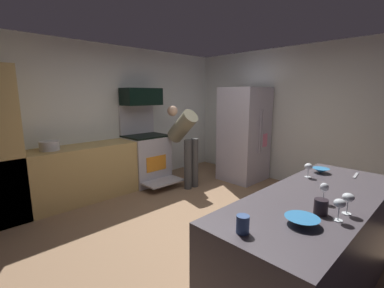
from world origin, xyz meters
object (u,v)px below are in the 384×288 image
Objects in this scene: wine_glass_near at (324,188)px; person_cook at (185,138)px; mixing_bowl_small at (321,171)px; stock_pot at (49,146)px; wine_glass_mid at (339,204)px; mug_tea at (321,207)px; refrigerator at (244,134)px; wine_glass_extra at (308,167)px; oven_range at (146,157)px; mixing_bowl_large at (302,221)px; wine_glass_far at (348,198)px; mug_coffee at (243,224)px; microwave at (141,97)px.

person_cook is at bearing 67.31° from wine_glass_near.
mixing_bowl_small is 0.61× the size of stock_pot.
mug_tea is (0.02, 0.12, -0.06)m from wine_glass_mid.
refrigerator is 3.33m from wine_glass_near.
wine_glass_near is 1.08× the size of wine_glass_extra.
person_cook is at bearing -17.28° from stock_pot.
wine_glass_near reaches higher than wine_glass_extra.
wine_glass_extra is (-0.25, 0.03, 0.08)m from mixing_bowl_small.
person_cook is (0.43, -0.65, 0.41)m from oven_range.
oven_range is at bearing 85.77° from wine_glass_extra.
mixing_bowl_small is (1.27, 0.35, 0.00)m from mixing_bowl_large.
oven_range is 9.71× the size of wine_glass_near.
oven_range is 3.25m from wine_glass_extra.
wine_glass_near reaches higher than mixing_bowl_small.
oven_range is 3.77m from mug_tea.
wine_glass_mid and wine_glass_far have the same top height.
mug_coffee is (-0.36, 0.20, 0.03)m from mixing_bowl_large.
mixing_bowl_small is 1.03m from wine_glass_far.
wine_glass_extra reaches higher than stock_pot.
stock_pot is at bearing 91.48° from mug_coffee.
oven_range is 3.67m from wine_glass_near.
mixing_bowl_small is at bearing 15.35° from mixing_bowl_large.
stock_pot is (-1.46, 3.22, -0.04)m from wine_glass_extra.
microwave reaches higher than wine_glass_far.
microwave is 4.35× the size of mixing_bowl_small.
mixing_bowl_large is 0.25m from mug_tea.
oven_range reaches higher than stock_pot.
microwave reaches higher than stock_pot.
wine_glass_far is at bearing -112.92° from person_cook.
mug_tea reaches higher than mixing_bowl_small.
person_cook is at bearing 154.67° from refrigerator.
wine_glass_mid is 0.55× the size of stock_pot.
stock_pot is at bearing 179.50° from oven_range.
mixing_bowl_large is at bearing -175.40° from wine_glass_near.
mug_coffee is (-1.37, -0.18, -0.05)m from wine_glass_extra.
mug_coffee is (-0.73, 0.36, -0.06)m from wine_glass_far.
mixing_bowl_small is (0.02, -3.33, -0.75)m from microwave.
wine_glass_extra is (0.79, 0.53, -0.01)m from wine_glass_mid.
wine_glass_mid is at bearing -79.91° from stock_pot.
microwave is 5.13× the size of wine_glass_extra.
wine_glass_near is at bearing -158.78° from mixing_bowl_small.
person_cook reaches higher than mixing_bowl_small.
mixing_bowl_large is at bearing 174.07° from mug_tea.
mug_tea is (-1.01, -3.61, 0.44)m from oven_range.
mixing_bowl_large is 0.48m from wine_glass_near.
wine_glass_far is at bearing -103.19° from oven_range.
mug_coffee is at bearing -172.70° from wine_glass_extra.
person_cook is at bearing 75.37° from wine_glass_extra.
wine_glass_far is at bearing -3.10° from wine_glass_mid.
person_cook is 3.14m from wine_glass_near.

